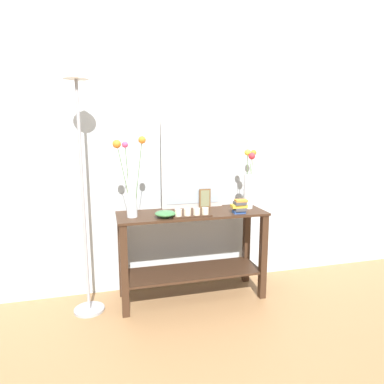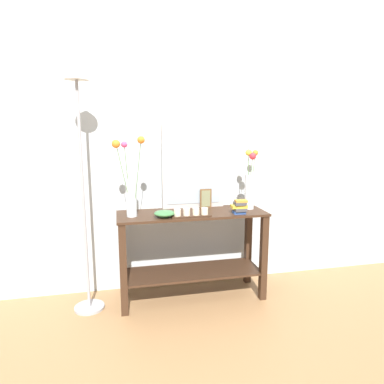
{
  "view_description": "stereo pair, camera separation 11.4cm",
  "coord_description": "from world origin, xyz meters",
  "px_view_note": "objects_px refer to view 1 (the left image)",
  "views": [
    {
      "loc": [
        -0.71,
        -2.65,
        1.42
      ],
      "look_at": [
        0.0,
        0.0,
        0.93
      ],
      "focal_mm": 31.34,
      "sensor_mm": 36.0,
      "label": 1
    },
    {
      "loc": [
        -0.6,
        -2.68,
        1.42
      ],
      "look_at": [
        0.0,
        0.0,
        0.93
      ],
      "focal_mm": 31.34,
      "sensor_mm": 36.0,
      "label": 2
    }
  ],
  "objects_px": {
    "console_table": "(192,245)",
    "floor_lamp": "(80,152)",
    "picture_frame_small": "(205,198)",
    "book_stack": "(240,206)",
    "vase_right": "(249,184)",
    "candle_tray": "(192,213)",
    "mirror_leaning": "(193,162)",
    "decorative_bowl": "(165,214)",
    "tall_vase_left": "(131,186)"
  },
  "relations": [
    {
      "from": "picture_frame_small",
      "to": "floor_lamp",
      "type": "xyz_separation_m",
      "value": [
        -1.02,
        -0.16,
        0.44
      ]
    },
    {
      "from": "tall_vase_left",
      "to": "floor_lamp",
      "type": "relative_size",
      "value": 0.33
    },
    {
      "from": "floor_lamp",
      "to": "candle_tray",
      "type": "bearing_deg",
      "value": -8.78
    },
    {
      "from": "console_table",
      "to": "floor_lamp",
      "type": "distance_m",
      "value": 1.18
    },
    {
      "from": "mirror_leaning",
      "to": "tall_vase_left",
      "type": "bearing_deg",
      "value": -157.77
    },
    {
      "from": "vase_right",
      "to": "decorative_bowl",
      "type": "xyz_separation_m",
      "value": [
        -0.77,
        -0.14,
        -0.18
      ]
    },
    {
      "from": "mirror_leaning",
      "to": "console_table",
      "type": "bearing_deg",
      "value": -106.45
    },
    {
      "from": "vase_right",
      "to": "candle_tray",
      "type": "height_order",
      "value": "vase_right"
    },
    {
      "from": "mirror_leaning",
      "to": "picture_frame_small",
      "type": "distance_m",
      "value": 0.34
    },
    {
      "from": "tall_vase_left",
      "to": "vase_right",
      "type": "distance_m",
      "value": 1.03
    },
    {
      "from": "decorative_bowl",
      "to": "floor_lamp",
      "type": "relative_size",
      "value": 0.09
    },
    {
      "from": "decorative_bowl",
      "to": "tall_vase_left",
      "type": "bearing_deg",
      "value": 165.47
    },
    {
      "from": "tall_vase_left",
      "to": "book_stack",
      "type": "xyz_separation_m",
      "value": [
        0.88,
        -0.09,
        -0.19
      ]
    },
    {
      "from": "mirror_leaning",
      "to": "floor_lamp",
      "type": "distance_m",
      "value": 0.95
    },
    {
      "from": "console_table",
      "to": "mirror_leaning",
      "type": "height_order",
      "value": "mirror_leaning"
    },
    {
      "from": "candle_tray",
      "to": "book_stack",
      "type": "relative_size",
      "value": 2.4
    },
    {
      "from": "mirror_leaning",
      "to": "book_stack",
      "type": "bearing_deg",
      "value": -44.94
    },
    {
      "from": "vase_right",
      "to": "candle_tray",
      "type": "bearing_deg",
      "value": -163.22
    },
    {
      "from": "tall_vase_left",
      "to": "vase_right",
      "type": "height_order",
      "value": "tall_vase_left"
    },
    {
      "from": "console_table",
      "to": "tall_vase_left",
      "type": "height_order",
      "value": "tall_vase_left"
    },
    {
      "from": "tall_vase_left",
      "to": "decorative_bowl",
      "type": "height_order",
      "value": "tall_vase_left"
    },
    {
      "from": "tall_vase_left",
      "to": "decorative_bowl",
      "type": "xyz_separation_m",
      "value": [
        0.26,
        -0.07,
        -0.22
      ]
    },
    {
      "from": "picture_frame_small",
      "to": "book_stack",
      "type": "height_order",
      "value": "picture_frame_small"
    },
    {
      "from": "vase_right",
      "to": "mirror_leaning",
      "type": "bearing_deg",
      "value": 161.88
    },
    {
      "from": "console_table",
      "to": "floor_lamp",
      "type": "bearing_deg",
      "value": -178.95
    },
    {
      "from": "candle_tray",
      "to": "picture_frame_small",
      "type": "relative_size",
      "value": 1.88
    },
    {
      "from": "vase_right",
      "to": "floor_lamp",
      "type": "height_order",
      "value": "floor_lamp"
    },
    {
      "from": "book_stack",
      "to": "floor_lamp",
      "type": "height_order",
      "value": "floor_lamp"
    },
    {
      "from": "mirror_leaning",
      "to": "decorative_bowl",
      "type": "relative_size",
      "value": 4.94
    },
    {
      "from": "candle_tray",
      "to": "picture_frame_small",
      "type": "bearing_deg",
      "value": 55.55
    },
    {
      "from": "console_table",
      "to": "mirror_leaning",
      "type": "distance_m",
      "value": 0.72
    },
    {
      "from": "decorative_bowl",
      "to": "book_stack",
      "type": "height_order",
      "value": "book_stack"
    },
    {
      "from": "mirror_leaning",
      "to": "tall_vase_left",
      "type": "distance_m",
      "value": 0.62
    },
    {
      "from": "picture_frame_small",
      "to": "book_stack",
      "type": "distance_m",
      "value": 0.35
    },
    {
      "from": "picture_frame_small",
      "to": "book_stack",
      "type": "relative_size",
      "value": 1.28
    },
    {
      "from": "tall_vase_left",
      "to": "book_stack",
      "type": "distance_m",
      "value": 0.9
    },
    {
      "from": "mirror_leaning",
      "to": "decorative_bowl",
      "type": "distance_m",
      "value": 0.57
    },
    {
      "from": "mirror_leaning",
      "to": "picture_frame_small",
      "type": "bearing_deg",
      "value": -19.34
    },
    {
      "from": "vase_right",
      "to": "picture_frame_small",
      "type": "distance_m",
      "value": 0.41
    },
    {
      "from": "candle_tray",
      "to": "picture_frame_small",
      "type": "xyz_separation_m",
      "value": [
        0.2,
        0.29,
        0.06
      ]
    },
    {
      "from": "decorative_bowl",
      "to": "book_stack",
      "type": "bearing_deg",
      "value": -2.14
    },
    {
      "from": "console_table",
      "to": "floor_lamp",
      "type": "xyz_separation_m",
      "value": [
        -0.87,
        -0.02,
        0.81
      ]
    },
    {
      "from": "picture_frame_small",
      "to": "book_stack",
      "type": "xyz_separation_m",
      "value": [
        0.21,
        -0.28,
        -0.03
      ]
    },
    {
      "from": "tall_vase_left",
      "to": "picture_frame_small",
      "type": "height_order",
      "value": "tall_vase_left"
    },
    {
      "from": "mirror_leaning",
      "to": "candle_tray",
      "type": "xyz_separation_m",
      "value": [
        -0.09,
        -0.32,
        -0.38
      ]
    },
    {
      "from": "vase_right",
      "to": "book_stack",
      "type": "height_order",
      "value": "vase_right"
    },
    {
      "from": "mirror_leaning",
      "to": "candle_tray",
      "type": "distance_m",
      "value": 0.51
    },
    {
      "from": "candle_tray",
      "to": "decorative_bowl",
      "type": "bearing_deg",
      "value": 172.01
    },
    {
      "from": "book_stack",
      "to": "candle_tray",
      "type": "bearing_deg",
      "value": -179.13
    },
    {
      "from": "console_table",
      "to": "candle_tray",
      "type": "distance_m",
      "value": 0.35
    }
  ]
}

